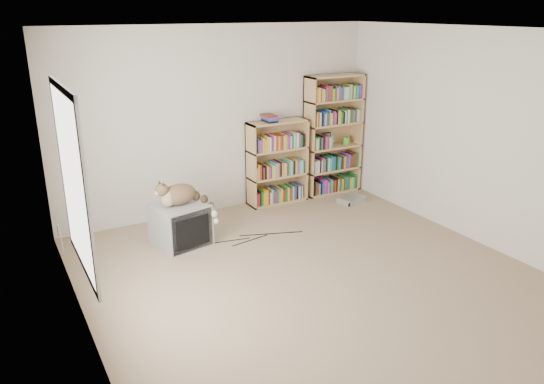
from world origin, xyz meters
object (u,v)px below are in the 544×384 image
bookcase_tall (332,138)px  dvd_player (352,200)px  crt_tv (180,225)px  bookcase_short (277,166)px  cat (184,197)px

bookcase_tall → dvd_player: bearing=-91.1°
crt_tv → bookcase_short: 1.91m
bookcase_tall → dvd_player: 0.98m
crt_tv → bookcase_tall: bearing=3.3°
bookcase_tall → bookcase_short: 1.00m
bookcase_short → dvd_player: bookcase_short is taller
crt_tv → bookcase_short: (1.74, 0.75, 0.29)m
bookcase_short → dvd_player: size_ratio=3.21×
cat → dvd_player: bearing=-5.7°
bookcase_tall → dvd_player: size_ratio=4.75×
crt_tv → dvd_player: size_ratio=1.85×
crt_tv → cat: 0.35m
cat → bookcase_tall: 2.75m
crt_tv → cat: size_ratio=0.99×
crt_tv → cat: bearing=-33.8°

